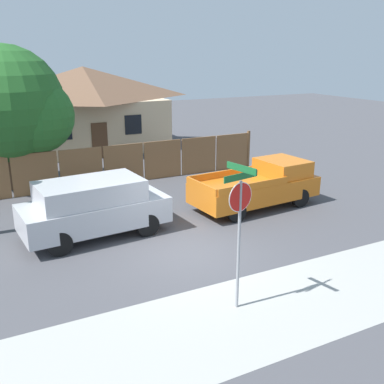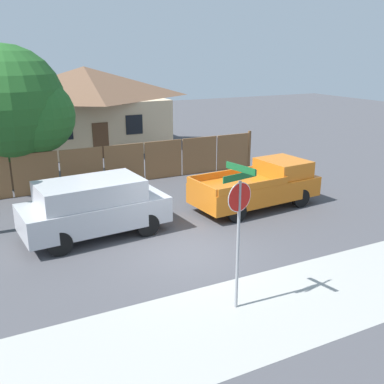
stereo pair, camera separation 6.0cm
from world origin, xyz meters
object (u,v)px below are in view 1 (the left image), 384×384
at_px(orange_pickup, 259,185).
at_px(stop_sign, 240,213).
at_px(red_suv, 93,206).
at_px(oak_tree, 12,107).
at_px(house, 85,107).

height_order(orange_pickup, stop_sign, stop_sign).
bearing_deg(stop_sign, red_suv, 96.27).
bearing_deg(orange_pickup, oak_tree, 135.67).
height_order(oak_tree, orange_pickup, oak_tree).
relative_size(house, orange_pickup, 1.88).
bearing_deg(house, oak_tree, -124.17).
xyz_separation_m(oak_tree, stop_sign, (3.29, -12.41, -1.22)).
xyz_separation_m(house, stop_sign, (-1.50, -19.46, -0.20)).
bearing_deg(stop_sign, oak_tree, 93.62).
relative_size(red_suv, orange_pickup, 0.93).
distance_m(oak_tree, stop_sign, 12.90).
relative_size(red_suv, stop_sign, 1.38).
relative_size(oak_tree, red_suv, 1.28).
distance_m(house, stop_sign, 19.52).
distance_m(orange_pickup, stop_sign, 7.59).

